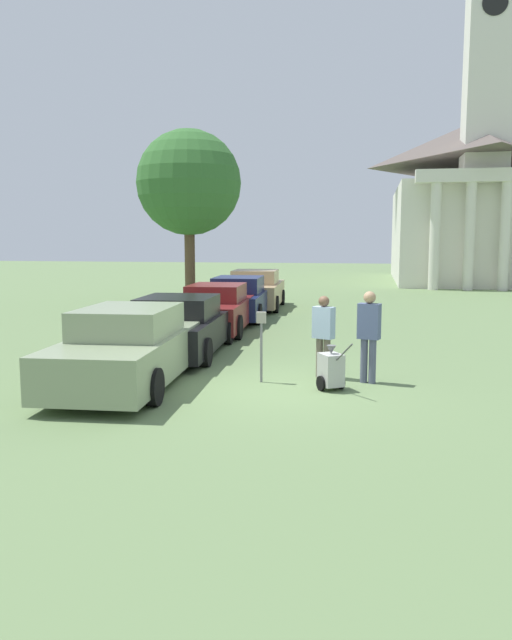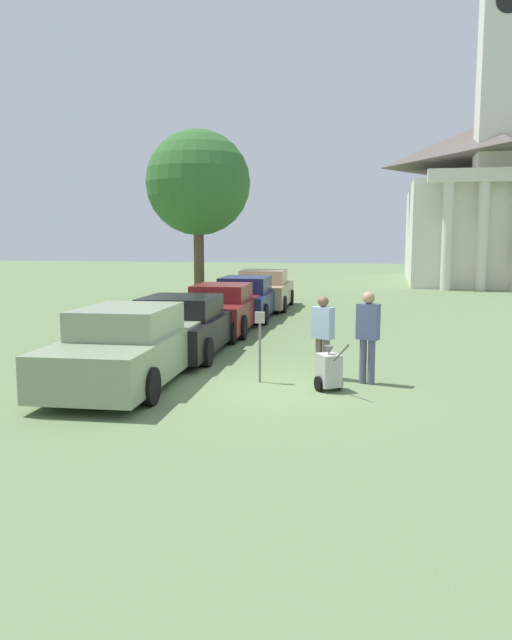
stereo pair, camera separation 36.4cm
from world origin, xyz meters
TOP-DOWN VIEW (x-y plane):
  - ground_plane at (0.00, 0.00)m, footprint 120.00×120.00m
  - parked_car_sage at (-2.79, -0.06)m, footprint 2.24×5.39m
  - parked_car_black at (-2.79, 3.07)m, footprint 2.28×4.88m
  - parked_car_maroon at (-2.79, 6.88)m, footprint 2.12×5.03m
  - parked_car_navy at (-2.79, 9.99)m, footprint 2.16×5.21m
  - parked_car_tan at (-2.79, 13.24)m, footprint 2.28×4.75m
  - parking_meter at (-0.31, 0.46)m, footprint 0.18×0.09m
  - person_worker at (0.85, 1.07)m, footprint 0.47×0.38m
  - person_supervisor at (1.75, 0.77)m, footprint 0.47×0.34m
  - equipment_cart at (1.08, 0.07)m, footprint 0.69×0.94m
  - church at (7.84, 31.58)m, footprint 9.23×16.06m
  - shade_tree at (-5.85, 14.32)m, footprint 4.40×4.40m

SIDE VIEW (x-z plane):
  - ground_plane at x=0.00m, z-range 0.00..0.00m
  - equipment_cart at x=1.08m, z-range -0.11..0.89m
  - parked_car_black at x=-2.79m, z-range -0.05..1.37m
  - parked_car_maroon at x=-2.79m, z-range -0.04..1.40m
  - parked_car_navy at x=-2.79m, z-range -0.05..1.43m
  - parked_car_sage at x=-2.79m, z-range -0.06..1.45m
  - parked_car_tan at x=-2.79m, z-range -0.06..1.49m
  - person_worker at x=0.85m, z-range 0.11..1.78m
  - parking_meter at x=-0.31m, z-range 0.27..1.67m
  - person_supervisor at x=1.75m, z-range 0.13..1.93m
  - shade_tree at x=-5.85m, z-range 1.44..8.77m
  - church at x=7.84m, z-range -6.09..17.44m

